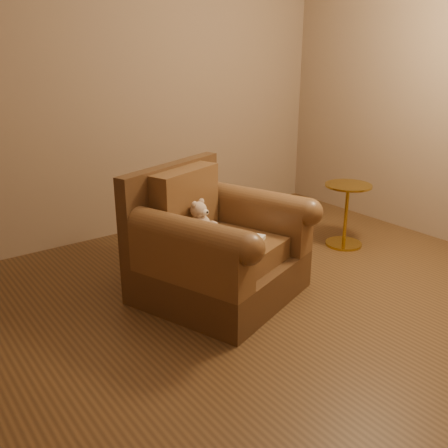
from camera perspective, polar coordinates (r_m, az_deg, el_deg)
floor at (r=3.18m, az=7.44°, el=-10.51°), size 4.00×4.00×0.00m
room at (r=2.76m, az=9.11°, el=22.00°), size 4.02×4.02×2.71m
armchair at (r=3.31m, az=-1.08°, el=-2.75°), size 1.19×1.16×0.85m
teddy_bear at (r=3.27m, az=-2.58°, el=0.15°), size 0.18×0.21×0.25m
guidebook at (r=3.14m, az=1.68°, el=-2.22°), size 0.43×0.37×0.03m
side_table at (r=4.26m, az=13.78°, el=1.23°), size 0.38×0.38×0.53m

